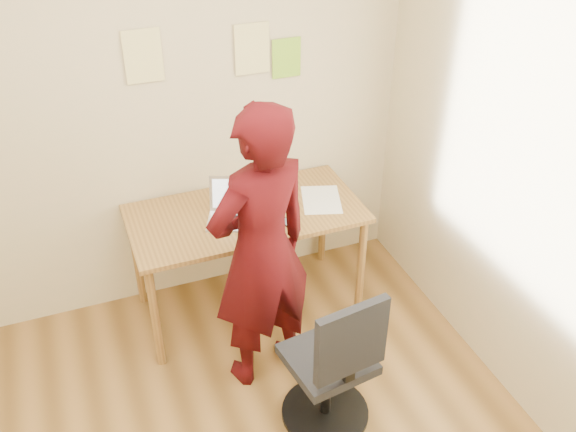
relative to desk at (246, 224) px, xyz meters
name	(u,v)px	position (x,y,z in m)	size (l,w,h in m)	color
room	(196,301)	(-0.61, -1.38, 0.70)	(3.58, 3.58, 2.78)	brown
desk	(246,224)	(0.00, 0.00, 0.00)	(1.40, 0.70, 0.74)	olive
laptop	(234,211)	(-0.08, -0.04, 0.14)	(0.39, 0.37, 0.22)	silver
paper_sheet	(321,200)	(0.48, -0.04, 0.09)	(0.23, 0.33, 0.00)	white
phone	(288,223)	(0.19, -0.21, 0.09)	(0.09, 0.12, 0.01)	black
wall_note_left	(143,56)	(-0.44, 0.36, 0.99)	(0.21, 0.00, 0.30)	#F4E692
wall_note_mid	(252,49)	(0.19, 0.36, 0.95)	(0.21, 0.00, 0.30)	#F4E692
wall_note_right	(286,58)	(0.40, 0.36, 0.87)	(0.18, 0.00, 0.24)	#8BCF2E
office_chair	(333,371)	(0.12, -1.06, -0.26)	(0.48, 0.48, 0.91)	black
person	(261,252)	(-0.09, -0.55, 0.19)	(0.62, 0.40, 1.69)	#3D080B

